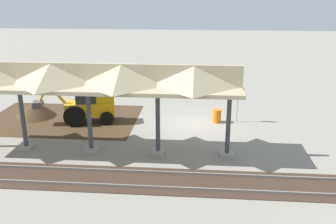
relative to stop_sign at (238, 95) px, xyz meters
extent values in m
plane|color=gray|center=(2.88, 0.80, -1.87)|extent=(120.00, 120.00, 0.00)
cube|color=#42301E|center=(11.82, 0.44, -1.86)|extent=(10.17, 7.00, 0.01)
cube|color=#9E998E|center=(0.99, 5.48, -1.77)|extent=(0.70, 0.70, 0.20)
cylinder|color=#383D42|center=(0.99, 5.48, -0.07)|extent=(0.24, 0.24, 3.60)
cube|color=#9E998E|center=(4.69, 5.48, -1.77)|extent=(0.70, 0.70, 0.20)
cylinder|color=#383D42|center=(4.69, 5.48, -0.07)|extent=(0.24, 0.24, 3.60)
cube|color=#9E998E|center=(8.39, 5.48, -1.77)|extent=(0.70, 0.70, 0.20)
cylinder|color=#383D42|center=(8.39, 5.48, -0.07)|extent=(0.24, 0.24, 3.60)
cube|color=#9E998E|center=(12.09, 5.48, -1.77)|extent=(0.70, 0.70, 0.20)
cylinder|color=#383D42|center=(12.09, 5.48, -0.07)|extent=(0.24, 0.24, 3.60)
cube|color=tan|center=(8.39, 5.48, 1.83)|extent=(16.01, 3.20, 0.20)
cube|color=tan|center=(8.39, 5.48, 2.48)|extent=(16.01, 0.20, 1.10)
pyramid|color=tan|center=(2.84, 5.48, 2.48)|extent=(3.33, 3.20, 1.10)
pyramid|color=tan|center=(6.54, 5.48, 2.48)|extent=(3.33, 3.20, 1.10)
pyramid|color=tan|center=(10.24, 5.48, 2.48)|extent=(3.33, 3.20, 1.10)
cube|color=slate|center=(2.88, 7.84, -1.79)|extent=(60.00, 0.08, 0.15)
cube|color=slate|center=(2.88, 9.27, -1.79)|extent=(60.00, 0.08, 0.15)
cube|color=#38281E|center=(2.88, 8.56, -1.85)|extent=(60.00, 2.58, 0.03)
cylinder|color=gray|center=(0.00, 0.00, -0.67)|extent=(0.06, 0.06, 2.39)
cylinder|color=red|center=(0.00, 0.00, 0.33)|extent=(0.74, 0.23, 0.76)
cube|color=orange|center=(9.73, 0.86, -0.90)|extent=(3.40, 1.96, 0.90)
cube|color=#1E262D|center=(9.93, 0.90, 0.25)|extent=(1.52, 1.42, 1.40)
cube|color=orange|center=(8.73, 0.64, -0.20)|extent=(1.36, 1.31, 0.50)
cylinder|color=black|center=(10.82, 0.37, -1.17)|extent=(1.43, 0.59, 1.40)
cylinder|color=black|center=(10.52, 1.77, -1.17)|extent=(1.43, 0.59, 1.40)
cylinder|color=black|center=(8.81, -0.01, -1.42)|extent=(0.94, 0.49, 0.90)
cylinder|color=black|center=(8.53, 1.26, -1.42)|extent=(0.94, 0.49, 0.90)
cylinder|color=orange|center=(11.74, 1.30, 0.21)|extent=(1.08, 0.40, 1.41)
cylinder|color=orange|center=(12.57, 1.49, 0.19)|extent=(0.93, 0.35, 1.43)
cube|color=#47474C|center=(12.95, 1.57, -0.49)|extent=(0.76, 0.91, 0.40)
cone|color=#42301E|center=(13.90, 0.01, -1.87)|extent=(5.60, 5.60, 2.27)
cylinder|color=orange|center=(1.32, 0.17, -1.42)|extent=(0.56, 0.56, 0.90)
camera|label=1|loc=(2.59, 23.97, 6.64)|focal=40.00mm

